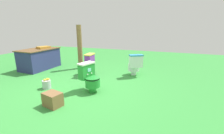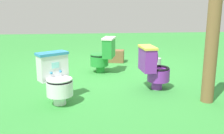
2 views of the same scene
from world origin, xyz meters
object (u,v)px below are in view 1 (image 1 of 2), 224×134
at_px(toilet_purple, 87,64).
at_px(toilet_green, 90,77).
at_px(vendor_table, 40,59).
at_px(small_crate, 53,99).
at_px(toilet_white, 135,65).
at_px(lemon_bucket, 47,84).
at_px(wooden_post, 80,47).

bearing_deg(toilet_purple, toilet_green, -152.06).
bearing_deg(vendor_table, toilet_purple, -91.61).
distance_m(toilet_purple, small_crate, 2.15).
bearing_deg(vendor_table, toilet_white, -83.48).
xyz_separation_m(toilet_green, lemon_bucket, (-0.25, 1.17, -0.25)).
distance_m(toilet_white, vendor_table, 3.64).
bearing_deg(toilet_green, small_crate, -4.45).
relative_size(toilet_white, wooden_post, 0.44).
distance_m(wooden_post, lemon_bucket, 2.18).
relative_size(wooden_post, small_crate, 4.48).
xyz_separation_m(toilet_purple, wooden_post, (0.64, 0.65, 0.45)).
height_order(toilet_purple, toilet_green, same).
bearing_deg(toilet_purple, toilet_white, -77.16).
bearing_deg(vendor_table, wooden_post, -68.31).
distance_m(toilet_green, vendor_table, 3.09).
height_order(toilet_white, vendor_table, vendor_table).
bearing_deg(toilet_purple, lemon_bucket, 158.73).
xyz_separation_m(toilet_green, vendor_table, (1.22, 2.84, 0.02)).
distance_m(vendor_table, small_crate, 3.30).
bearing_deg(toilet_white, toilet_purple, 165.88).
relative_size(toilet_white, vendor_table, 0.49).
bearing_deg(toilet_green, lemon_bucket, -61.01).
relative_size(toilet_green, lemon_bucket, 2.63).
height_order(toilet_purple, small_crate, toilet_purple).
relative_size(toilet_white, lemon_bucket, 2.63).
relative_size(toilet_purple, vendor_table, 0.49).
bearing_deg(wooden_post, lemon_bucket, -173.82).
relative_size(vendor_table, wooden_post, 0.90).
bearing_deg(toilet_green, wooden_post, -125.61).
xyz_separation_m(toilet_white, lemon_bucket, (-1.89, 1.95, -0.25)).
distance_m(toilet_purple, wooden_post, 1.02).
relative_size(wooden_post, lemon_bucket, 6.00).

